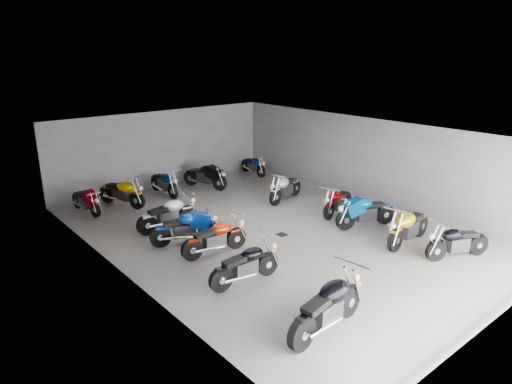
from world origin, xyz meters
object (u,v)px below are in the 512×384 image
drain_grate (282,235)px  motorcycle_left_f (168,214)px  motorcycle_right_f (285,188)px  motorcycle_right_b (408,227)px  motorcycle_back_f (254,165)px  motorcycle_right_a (457,242)px  motorcycle_back_d (205,176)px  motorcycle_left_d (215,238)px  motorcycle_back_c (164,183)px  motorcycle_right_c (365,212)px  motorcycle_left_a (328,307)px  motorcycle_left_c (246,265)px  motorcycle_back_b (122,192)px  motorcycle_right_d (338,201)px  motorcycle_back_a (86,200)px  motorcycle_left_e (186,228)px

drain_grate → motorcycle_left_f: motorcycle_left_f is taller
motorcycle_right_f → motorcycle_right_b: bearing=164.3°
drain_grate → motorcycle_back_f: 7.41m
motorcycle_right_a → motorcycle_back_d: 10.36m
motorcycle_left_d → motorcycle_back_c: 6.15m
motorcycle_right_c → motorcycle_left_d: bearing=92.9°
motorcycle_left_a → motorcycle_right_c: bearing=114.3°
motorcycle_left_c → motorcycle_left_f: motorcycle_left_f is taller
motorcycle_left_d → motorcycle_back_b: (-0.24, 5.73, 0.04)m
motorcycle_left_c → motorcycle_back_b: 7.62m
motorcycle_right_b → motorcycle_right_d: bearing=-12.8°
motorcycle_left_f → motorcycle_right_b: size_ratio=0.93×
motorcycle_back_c → motorcycle_right_f: bearing=132.9°
motorcycle_back_a → motorcycle_left_e: bearing=99.7°
motorcycle_left_e → motorcycle_back_b: bearing=-159.0°
motorcycle_right_a → motorcycle_right_b: motorcycle_right_b is taller
motorcycle_right_c → motorcycle_left_f: bearing=70.9°
motorcycle_left_d → motorcycle_left_e: motorcycle_left_e is taller
motorcycle_left_d → motorcycle_back_b: bearing=-171.3°
drain_grate → motorcycle_left_c: bearing=-149.0°
motorcycle_left_c → motorcycle_right_a: bearing=67.3°
drain_grate → motorcycle_right_b: 3.87m
motorcycle_left_c → motorcycle_back_c: bearing=169.0°
motorcycle_right_c → motorcycle_right_d: motorcycle_right_c is taller
motorcycle_right_a → motorcycle_left_c: bearing=86.6°
motorcycle_left_a → motorcycle_back_d: motorcycle_left_a is taller
motorcycle_left_a → motorcycle_left_c: 2.72m
motorcycle_right_b → motorcycle_back_f: size_ratio=1.23×
motorcycle_back_d → motorcycle_left_d: bearing=38.6°
motorcycle_left_e → motorcycle_back_d: (3.73, 4.47, 0.01)m
motorcycle_left_c → motorcycle_right_d: bearing=111.6°
motorcycle_back_a → motorcycle_back_b: bearing=169.9°
motorcycle_right_b → motorcycle_right_f: bearing=-5.7°
motorcycle_right_b → motorcycle_left_a: bearing=100.1°
motorcycle_left_d → motorcycle_back_d: size_ratio=0.99×
drain_grate → motorcycle_right_a: (2.62, -4.39, 0.48)m
motorcycle_left_e → motorcycle_right_f: motorcycle_right_f is taller
motorcycle_left_e → motorcycle_right_d: 5.68m
motorcycle_right_b → motorcycle_back_b: motorcycle_right_b is taller
motorcycle_left_f → motorcycle_right_a: (5.13, -7.13, -0.03)m
motorcycle_left_f → motorcycle_back_b: motorcycle_back_b is taller
motorcycle_right_c → motorcycle_back_c: motorcycle_right_c is taller
motorcycle_left_c → motorcycle_right_d: 5.96m
motorcycle_right_d → motorcycle_back_d: 5.99m
motorcycle_left_f → motorcycle_back_b: bearing=-175.0°
motorcycle_left_a → motorcycle_right_f: bearing=136.4°
motorcycle_right_c → motorcycle_back_a: 9.81m
motorcycle_left_d → motorcycle_right_b: bearing=63.4°
motorcycle_right_c → motorcycle_back_b: (-5.26, 7.18, 0.00)m
drain_grate → motorcycle_right_d: motorcycle_right_d is taller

